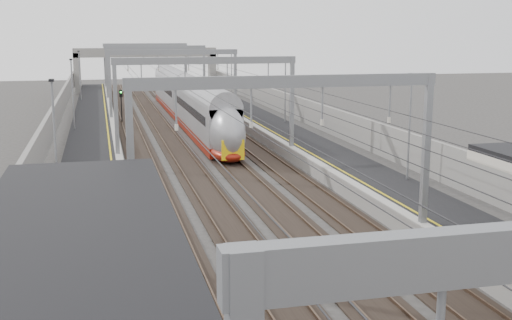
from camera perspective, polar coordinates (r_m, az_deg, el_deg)
platform_left at (r=48.59m, az=-14.27°, el=0.51°), size 4.00×120.00×1.00m
platform_right at (r=50.96m, az=4.01°, el=1.33°), size 4.00×120.00×1.00m
tracks at (r=49.23m, az=-4.90°, el=0.43°), size 11.40×140.00×0.20m
overhead_line at (r=54.99m, az=-6.09°, el=7.95°), size 13.00×140.00×6.60m
overbridge at (r=103.13m, az=-9.76°, el=8.92°), size 22.00×2.20×6.90m
wall_left at (r=48.55m, az=-18.11°, el=1.61°), size 0.30×120.00×3.20m
wall_right at (r=51.84m, az=7.41°, el=2.66°), size 0.30×120.00×3.20m
train at (r=65.68m, az=-5.93°, el=4.85°), size 2.56×46.64×4.05m
signal_green at (r=67.81m, az=-11.90°, el=5.23°), size 0.32×0.32×3.48m
signal_red_near at (r=67.91m, az=-4.75°, el=5.44°), size 0.32×0.32×3.48m
signal_red_far at (r=75.03m, az=-3.92°, el=6.01°), size 0.32×0.32×3.48m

